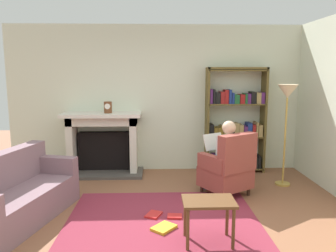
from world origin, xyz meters
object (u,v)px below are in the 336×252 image
seated_reader (223,154)px  sofa_floral (16,196)px  floor_lamp (287,100)px  bookshelf (235,123)px  mantel_clock (108,107)px  fireplace (103,141)px  armchair_reading (229,168)px  side_table (209,207)px

seated_reader → sofa_floral: 2.91m
seated_reader → floor_lamp: (1.07, 0.35, 0.78)m
floor_lamp → bookshelf: bearing=128.2°
mantel_clock → floor_lamp: (2.94, -0.67, 0.17)m
fireplace → seated_reader: bearing=-29.5°
armchair_reading → side_table: (-0.52, -1.41, -0.01)m
sofa_floral → fireplace: bearing=-6.5°
side_table → seated_reader: bearing=73.1°
mantel_clock → armchair_reading: bearing=-30.2°
fireplace → side_table: (1.53, -2.64, -0.18)m
mantel_clock → seated_reader: 2.22m
mantel_clock → sofa_floral: 2.28m
armchair_reading → seated_reader: bearing=-90.0°
floor_lamp → armchair_reading: bearing=-155.9°
sofa_floral → floor_lamp: size_ratio=1.11×
sofa_floral → floor_lamp: (3.84, 1.23, 1.08)m
bookshelf → fireplace: bearing=-179.2°
fireplace → mantel_clock: bearing=-40.3°
mantel_clock → side_table: (1.41, -2.53, -0.82)m
armchair_reading → seated_reader: size_ratio=0.85×
fireplace → sofa_floral: bearing=-111.2°
sofa_floral → bookshelf: bearing=-42.9°
bookshelf → armchair_reading: (-0.38, -1.26, -0.48)m
mantel_clock → bookshelf: bearing=3.4°
mantel_clock → sofa_floral: (-0.89, -1.90, -0.91)m
mantel_clock → floor_lamp: size_ratio=0.12×
mantel_clock → floor_lamp: 3.02m
bookshelf → sofa_floral: bearing=-147.6°
side_table → floor_lamp: size_ratio=0.34×
armchair_reading → floor_lamp: floor_lamp is taller
mantel_clock → bookshelf: bookshelf is taller
seated_reader → floor_lamp: size_ratio=0.69×
bookshelf → side_table: bearing=-108.6°
sofa_floral → side_table: size_ratio=3.26×
fireplace → bookshelf: (2.43, 0.04, 0.31)m
sofa_floral → side_table: bearing=-90.8°
bookshelf → armchair_reading: 1.40m
fireplace → seated_reader: size_ratio=1.26×
fireplace → seated_reader: seated_reader is taller
armchair_reading → side_table: armchair_reading is taller
bookshelf → armchair_reading: size_ratio=1.99×
fireplace → armchair_reading: size_ratio=1.48×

